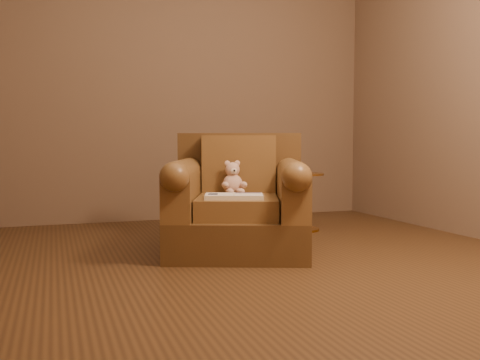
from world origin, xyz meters
name	(u,v)px	position (x,y,z in m)	size (l,w,h in m)	color
floor	(243,262)	(0.00, 0.00, 0.00)	(4.00, 4.00, 0.00)	#4F341B
armchair	(238,206)	(0.08, 0.31, 0.32)	(1.16, 1.13, 0.82)	#553A1C
teddy_bear	(233,181)	(0.07, 0.39, 0.48)	(0.17, 0.20, 0.24)	beige
guidebook	(234,196)	(-0.02, 0.10, 0.41)	(0.42, 0.33, 0.03)	beige
side_table	(303,200)	(0.89, 0.96, 0.26)	(0.35, 0.35, 0.49)	#C68B36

